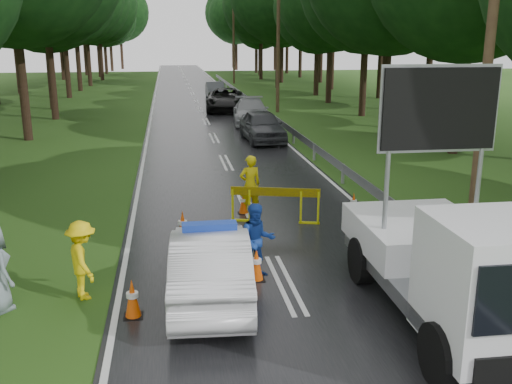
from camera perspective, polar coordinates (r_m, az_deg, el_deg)
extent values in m
plane|color=#244714|center=(11.97, 2.89, -9.19)|extent=(160.00, 160.00, 0.00)
cube|color=black|center=(41.03, -5.60, 8.18)|extent=(7.00, 140.00, 0.02)
cylinder|color=gray|center=(13.04, 19.15, -6.28)|extent=(0.12, 0.12, 0.70)
cube|color=gray|center=(41.34, -0.43, 9.05)|extent=(0.05, 60.00, 0.30)
cylinder|color=#442D1F|center=(14.70, 22.42, 14.33)|extent=(0.24, 0.24, 10.00)
cylinder|color=#442D1F|center=(39.38, 2.24, 15.23)|extent=(0.24, 0.24, 10.00)
cylinder|color=#442D1F|center=(65.10, -2.25, 15.18)|extent=(0.24, 0.24, 10.00)
imported|color=silver|center=(11.15, -4.59, -7.21)|extent=(1.72, 4.29, 1.39)
cube|color=#1938A5|center=(10.89, -4.68, -3.49)|extent=(1.06, 0.35, 0.14)
cube|color=gray|center=(11.23, 18.10, -8.14)|extent=(2.37, 4.86, 0.29)
cube|color=white|center=(12.03, 15.95, -4.05)|extent=(2.45, 2.79, 0.63)
cube|color=white|center=(9.27, 24.03, -8.36)|extent=(2.32, 1.87, 1.95)
cube|color=black|center=(11.06, 17.86, 7.92)|extent=(2.18, 0.17, 1.49)
cylinder|color=black|center=(9.01, 18.01, -15.23)|extent=(0.34, 0.97, 0.96)
cylinder|color=black|center=(12.06, 10.52, -6.75)|extent=(0.34, 0.97, 0.96)
cylinder|color=black|center=(12.89, 19.81, -5.96)|extent=(0.34, 0.97, 0.96)
cube|color=#D2D60B|center=(15.72, -2.35, -1.34)|extent=(0.07, 0.07, 0.94)
cube|color=#D2D60B|center=(15.66, -0.65, -1.40)|extent=(0.07, 0.07, 0.94)
cube|color=#D2D60B|center=(15.54, 4.51, -1.57)|extent=(0.07, 0.07, 0.94)
cube|color=#D2D60B|center=(15.53, 6.24, -1.63)|extent=(0.07, 0.07, 0.94)
cube|color=#F2CC00|center=(15.47, 1.93, 0.02)|extent=(2.37, 0.70, 0.23)
imported|color=yellow|center=(16.35, -0.59, 0.73)|extent=(0.69, 0.52, 1.72)
imported|color=navy|center=(12.03, 0.12, -4.89)|extent=(0.83, 0.67, 1.61)
imported|color=yellow|center=(11.57, -16.98, -6.53)|extent=(0.92, 1.16, 1.57)
imported|color=#383A3F|center=(28.19, 0.62, 6.62)|extent=(1.98, 4.52, 1.51)
imported|color=#919298|center=(34.11, -0.51, 8.06)|extent=(2.49, 5.18, 1.46)
imported|color=black|center=(40.24, -3.06, 9.20)|extent=(3.15, 5.86, 1.56)
imported|color=#44474C|center=(48.98, -4.09, 10.12)|extent=(1.46, 4.16, 1.37)
cube|color=black|center=(10.87, -12.14, -12.07)|extent=(0.35, 0.35, 0.03)
cone|color=#EB4F07|center=(10.71, -12.25, -10.31)|extent=(0.29, 0.29, 0.73)
cube|color=black|center=(12.12, 0.04, -8.76)|extent=(0.35, 0.35, 0.03)
cone|color=#EB4F07|center=(11.97, 0.04, -7.18)|extent=(0.29, 0.29, 0.72)
cube|color=black|center=(16.55, -1.25, -2.13)|extent=(0.33, 0.33, 0.03)
cone|color=#EB4F07|center=(16.45, -1.26, -1.00)|extent=(0.27, 0.27, 0.67)
cube|color=black|center=(14.53, -7.29, -4.74)|extent=(0.37, 0.37, 0.03)
cone|color=#EB4F07|center=(14.40, -7.34, -3.30)|extent=(0.30, 0.30, 0.76)
cube|color=black|center=(16.77, 9.68, -2.12)|extent=(0.30, 0.30, 0.03)
cone|color=#EB4F07|center=(16.68, 9.73, -1.08)|extent=(0.25, 0.25, 0.62)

